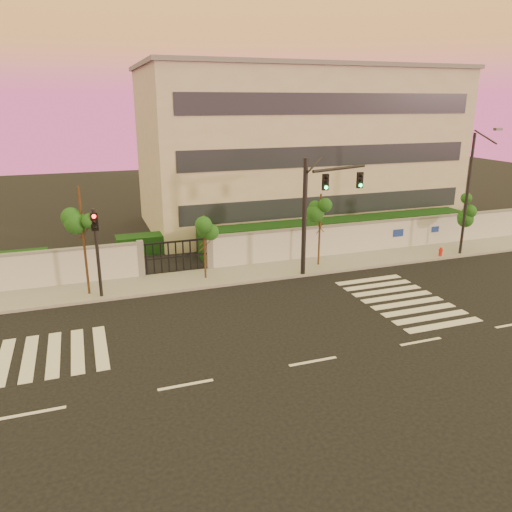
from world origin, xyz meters
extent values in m
plane|color=black|center=(0.00, 0.00, 0.00)|extent=(120.00, 120.00, 0.00)
cube|color=gray|center=(0.00, 10.50, 0.07)|extent=(60.00, 3.00, 0.15)
cube|color=#BABDC2|center=(14.50, 12.00, 1.00)|extent=(31.00, 0.30, 2.00)
cube|color=slate|center=(14.50, 12.00, 2.06)|extent=(31.00, 0.36, 0.12)
cube|color=slate|center=(-5.00, 12.00, 1.10)|extent=(0.35, 0.35, 2.20)
cube|color=slate|center=(-1.00, 12.00, 1.10)|extent=(0.35, 0.35, 2.20)
cube|color=black|center=(9.00, 14.50, 0.90)|extent=(20.00, 2.00, 1.80)
cube|color=black|center=(-3.00, 17.00, 0.60)|extent=(6.00, 1.50, 1.20)
cube|color=#B3AE98|center=(9.00, 22.00, 6.00)|extent=(24.00, 12.00, 12.00)
cube|color=#262D38|center=(9.00, 15.98, 2.50)|extent=(22.00, 0.08, 1.40)
cube|color=#262D38|center=(9.00, 15.98, 6.00)|extent=(22.00, 0.08, 1.40)
cube|color=#262D38|center=(9.00, 15.98, 9.50)|extent=(22.00, 0.08, 1.40)
cube|color=slate|center=(9.00, 22.00, 12.10)|extent=(24.40, 12.40, 0.30)
cube|color=silver|center=(-11.30, 4.00, 0.01)|extent=(0.50, 4.00, 0.02)
cube|color=silver|center=(-10.40, 4.00, 0.01)|extent=(0.50, 4.00, 0.02)
cube|color=silver|center=(-9.50, 4.00, 0.01)|extent=(0.50, 4.00, 0.02)
cube|color=silver|center=(-8.60, 4.00, 0.01)|extent=(0.50, 4.00, 0.02)
cube|color=silver|center=(-7.70, 4.00, 0.01)|extent=(0.50, 4.00, 0.02)
cube|color=silver|center=(7.00, 1.00, 0.01)|extent=(4.00, 0.50, 0.02)
cube|color=silver|center=(7.00, 1.90, 0.01)|extent=(4.00, 0.50, 0.02)
cube|color=silver|center=(7.00, 2.80, 0.01)|extent=(4.00, 0.50, 0.02)
cube|color=silver|center=(7.00, 3.70, 0.01)|extent=(4.00, 0.50, 0.02)
cube|color=silver|center=(7.00, 4.60, 0.01)|extent=(4.00, 0.50, 0.02)
cube|color=silver|center=(7.00, 5.50, 0.01)|extent=(4.00, 0.50, 0.02)
cube|color=silver|center=(7.00, 6.40, 0.01)|extent=(4.00, 0.50, 0.02)
cube|color=silver|center=(7.00, 7.30, 0.01)|extent=(4.00, 0.50, 0.02)
cube|color=silver|center=(-10.00, 0.00, 0.01)|extent=(2.00, 0.15, 0.01)
cube|color=silver|center=(-5.00, 0.00, 0.01)|extent=(2.00, 0.15, 0.01)
cube|color=silver|center=(0.00, 0.00, 0.01)|extent=(2.00, 0.15, 0.01)
cube|color=silver|center=(5.00, 0.00, 0.01)|extent=(2.00, 0.15, 0.01)
cylinder|color=#382314|center=(-7.93, 10.06, 2.86)|extent=(0.13, 0.13, 5.72)
sphere|color=#164112|center=(-7.93, 10.06, 4.58)|extent=(1.19, 1.19, 1.19)
sphere|color=#164112|center=(-7.56, 10.27, 3.72)|extent=(0.91, 0.91, 0.91)
sphere|color=#164112|center=(-8.26, 9.90, 4.01)|extent=(0.86, 0.86, 0.86)
cylinder|color=#382314|center=(-1.67, 10.39, 1.86)|extent=(0.11, 0.11, 3.71)
sphere|color=#164112|center=(-1.67, 10.39, 2.97)|extent=(1.01, 1.01, 1.01)
sphere|color=#164112|center=(-1.35, 10.58, 2.41)|extent=(0.77, 0.77, 0.77)
sphere|color=#164112|center=(-1.95, 10.25, 2.60)|extent=(0.74, 0.74, 0.74)
cylinder|color=#382314|center=(5.40, 10.43, 2.24)|extent=(0.12, 0.12, 4.48)
sphere|color=#164112|center=(5.40, 10.43, 3.59)|extent=(1.08, 1.08, 1.08)
sphere|color=#164112|center=(5.74, 10.63, 2.91)|extent=(0.82, 0.82, 0.82)
sphere|color=#164112|center=(5.10, 10.29, 3.14)|extent=(0.78, 0.78, 0.78)
cylinder|color=#382314|center=(15.87, 10.19, 2.04)|extent=(0.11, 0.11, 4.08)
sphere|color=#164112|center=(15.87, 10.19, 3.26)|extent=(1.02, 1.02, 1.02)
sphere|color=#164112|center=(16.19, 10.38, 2.65)|extent=(0.78, 0.78, 0.78)
sphere|color=#164112|center=(15.59, 10.05, 2.85)|extent=(0.74, 0.74, 0.74)
cylinder|color=black|center=(3.77, 9.17, 3.37)|extent=(0.26, 0.26, 6.74)
cylinder|color=black|center=(5.84, 9.17, 6.09)|extent=(3.96, 1.50, 0.17)
cube|color=black|center=(4.97, 9.12, 5.38)|extent=(0.38, 0.20, 0.98)
sphere|color=#0CF259|center=(4.97, 9.01, 5.08)|extent=(0.22, 0.22, 0.22)
cube|color=black|center=(7.14, 9.12, 5.38)|extent=(0.38, 0.20, 0.98)
sphere|color=#0CF259|center=(7.14, 9.01, 5.08)|extent=(0.22, 0.22, 0.22)
cylinder|color=black|center=(-7.35, 9.47, 2.34)|extent=(0.17, 0.17, 4.68)
cube|color=black|center=(-7.35, 9.42, 4.05)|extent=(0.36, 0.19, 0.94)
sphere|color=red|center=(-7.35, 9.31, 4.35)|extent=(0.21, 0.21, 0.21)
cylinder|color=black|center=(15.16, 9.42, 3.91)|extent=(0.18, 0.18, 7.82)
cylinder|color=black|center=(15.16, 8.54, 7.63)|extent=(0.10, 1.87, 0.76)
cube|color=#3F3F44|center=(15.16, 7.66, 8.12)|extent=(0.49, 0.24, 0.15)
cylinder|color=red|center=(13.57, 9.37, 0.24)|extent=(0.21, 0.21, 0.48)
cylinder|color=red|center=(13.57, 9.37, 0.53)|extent=(0.27, 0.27, 0.10)
sphere|color=red|center=(13.57, 9.37, 0.63)|extent=(0.17, 0.17, 0.17)
cylinder|color=red|center=(13.57, 9.37, 0.34)|extent=(0.28, 0.14, 0.10)
camera|label=1|loc=(-7.85, -15.50, 9.64)|focal=35.00mm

